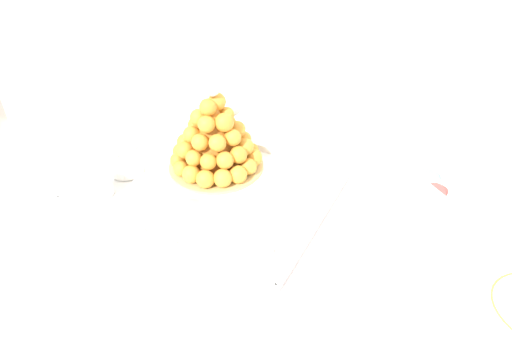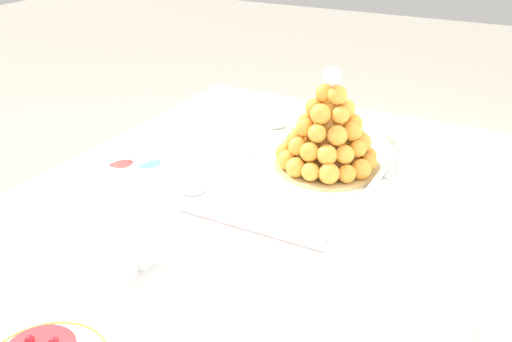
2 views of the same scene
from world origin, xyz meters
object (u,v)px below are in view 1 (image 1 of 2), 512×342
Objects in this scene: dessert_cup_mid_left at (174,211)px; wine_glass at (230,106)px; croquembouche at (215,138)px; serving_tray at (210,189)px; creme_brulee_ramekin at (127,168)px; macaron_goblet at (419,220)px; dessert_cup_left at (101,185)px; dessert_cup_centre at (261,240)px.

wine_glass is (-0.07, 0.37, 0.07)m from dessert_cup_mid_left.
dessert_cup_mid_left is at bearing -82.65° from croquembouche.
croquembouche is 0.23m from dessert_cup_mid_left.
dessert_cup_mid_left reaches higher than serving_tray.
croquembouche is at bearing 33.28° from creme_brulee_ramekin.
creme_brulee_ramekin is at bearing -170.18° from serving_tray.
macaron_goblet is at bearing -14.45° from croquembouche.
croquembouche is 0.54m from macaron_goblet.
wine_glass reaches higher than dessert_cup_left.
dessert_cup_left reaches higher than dessert_cup_mid_left.
dessert_cup_left is 0.96× the size of dessert_cup_mid_left.
dessert_cup_mid_left is 0.39× the size of wine_glass.
croquembouche reaches higher than wine_glass.
wine_glass is at bearing 152.87° from macaron_goblet.
dessert_cup_centre is at bearing -11.74° from creme_brulee_ramekin.
dessert_cup_mid_left is 0.24× the size of macaron_goblet.
wine_glass is at bearing 127.75° from dessert_cup_centre.
dessert_cup_centre is 0.31m from macaron_goblet.
serving_tray is 10.09× the size of dessert_cup_centre.
dessert_cup_left is (-0.18, -0.22, -0.06)m from croquembouche.
dessert_cup_mid_left is (-0.01, -0.13, 0.02)m from serving_tray.
croquembouche is at bearing 165.55° from macaron_goblet.
creme_brulee_ramekin is at bearing 168.26° from dessert_cup_centre.
macaron_goblet is at bearing 16.39° from dessert_cup_centre.
croquembouche is 1.07× the size of macaron_goblet.
croquembouche is 4.33× the size of dessert_cup_centre.
croquembouche is at bearing 111.52° from serving_tray.
dessert_cup_mid_left is at bearing -23.03° from creme_brulee_ramekin.
dessert_cup_left reaches higher than serving_tray.
serving_tray is at bearing 32.78° from dessert_cup_left.
croquembouche is 0.33m from dessert_cup_centre.
dessert_cup_centre is 0.66× the size of creme_brulee_ramekin.
macaron_goblet is at bearing -5.58° from serving_tray.
dessert_cup_centre is (0.21, 0.00, 0.00)m from dessert_cup_mid_left.
serving_tray is 10.74× the size of dessert_cup_left.
serving_tray is 3.99× the size of wine_glass.
serving_tray is 0.13m from croquembouche.
croquembouche is at bearing 97.35° from dessert_cup_mid_left.
creme_brulee_ramekin is at bearing -117.46° from wine_glass.
serving_tray is at bearing -68.48° from croquembouche.
wine_glass is at bearing 108.14° from serving_tray.
creme_brulee_ramekin is (-0.22, 0.09, -0.01)m from dessert_cup_mid_left.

